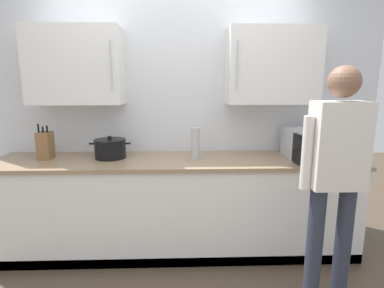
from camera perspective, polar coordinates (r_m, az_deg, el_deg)
The scene contains 7 objects.
back_wall_tiled at distance 3.07m, azimuth -3.07°, elevation 8.55°, with size 4.09×0.44×2.66m.
counter_unit at distance 2.96m, azimuth -2.99°, elevation -11.30°, with size 3.35×0.69×0.90m.
microwave_oven at distance 3.07m, azimuth 21.32°, elevation 0.20°, with size 0.51×0.73×0.27m.
stock_pot at distance 2.94m, azimuth -15.04°, elevation -0.83°, with size 0.38×0.29×0.21m.
thermos_flask at distance 2.81m, azimuth 0.61°, elevation 0.20°, with size 0.08×0.08×0.29m.
knife_block at distance 3.11m, azimuth -25.73°, elevation -0.21°, with size 0.11×0.15×0.33m.
person_figure at distance 2.23m, azimuth 25.22°, elevation -4.58°, with size 0.49×0.65×1.69m.
Camera 1 is at (0.06, -1.89, 1.59)m, focal length 28.52 mm.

